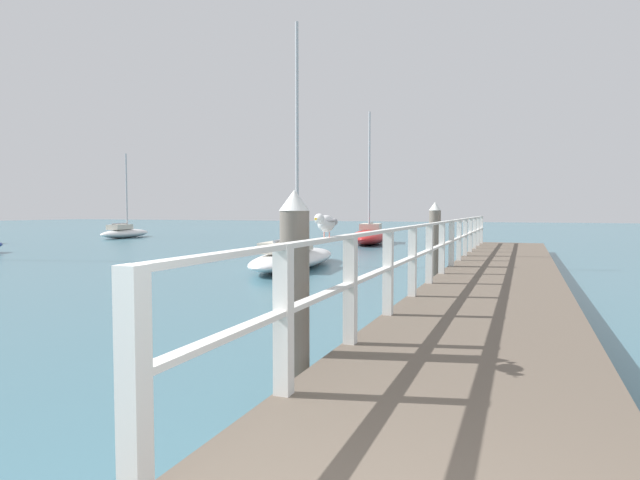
{
  "coord_description": "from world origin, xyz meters",
  "views": [
    {
      "loc": [
        0.48,
        -1.17,
        1.73
      ],
      "look_at": [
        -3.72,
        10.0,
        1.08
      ],
      "focal_mm": 30.5,
      "sensor_mm": 36.0,
      "label": 1
    }
  ],
  "objects_px": {
    "dock_piling_near": "(295,290)",
    "dock_piling_far": "(435,241)",
    "boat_1": "(370,235)",
    "seagull_foreground": "(326,223)",
    "boat_0": "(125,232)",
    "boat_3": "(294,256)"
  },
  "relations": [
    {
      "from": "dock_piling_near",
      "to": "dock_piling_far",
      "type": "distance_m",
      "value": 8.59
    },
    {
      "from": "dock_piling_near",
      "to": "boat_1",
      "type": "distance_m",
      "value": 22.99
    },
    {
      "from": "seagull_foreground",
      "to": "boat_0",
      "type": "bearing_deg",
      "value": -46.47
    },
    {
      "from": "boat_0",
      "to": "boat_1",
      "type": "height_order",
      "value": "boat_1"
    },
    {
      "from": "boat_3",
      "to": "dock_piling_far",
      "type": "bearing_deg",
      "value": -26.74
    },
    {
      "from": "dock_piling_far",
      "to": "boat_0",
      "type": "bearing_deg",
      "value": 146.52
    },
    {
      "from": "dock_piling_near",
      "to": "boat_1",
      "type": "bearing_deg",
      "value": 103.64
    },
    {
      "from": "dock_piling_far",
      "to": "boat_0",
      "type": "distance_m",
      "value": 25.61
    },
    {
      "from": "dock_piling_far",
      "to": "boat_1",
      "type": "distance_m",
      "value": 14.79
    },
    {
      "from": "dock_piling_far",
      "to": "boat_0",
      "type": "relative_size",
      "value": 0.37
    },
    {
      "from": "boat_1",
      "to": "dock_piling_far",
      "type": "bearing_deg",
      "value": 101.36
    },
    {
      "from": "dock_piling_near",
      "to": "seagull_foreground",
      "type": "xyz_separation_m",
      "value": [
        0.38,
        -0.18,
        0.65
      ]
    },
    {
      "from": "dock_piling_near",
      "to": "boat_3",
      "type": "bearing_deg",
      "value": 113.47
    },
    {
      "from": "dock_piling_near",
      "to": "boat_1",
      "type": "height_order",
      "value": "boat_1"
    },
    {
      "from": "dock_piling_near",
      "to": "boat_3",
      "type": "distance_m",
      "value": 11.24
    },
    {
      "from": "seagull_foreground",
      "to": "boat_3",
      "type": "distance_m",
      "value": 11.61
    },
    {
      "from": "dock_piling_near",
      "to": "boat_3",
      "type": "relative_size",
      "value": 0.26
    },
    {
      "from": "boat_1",
      "to": "boat_3",
      "type": "height_order",
      "value": "boat_3"
    },
    {
      "from": "boat_0",
      "to": "boat_3",
      "type": "distance_m",
      "value": 20.95
    },
    {
      "from": "dock_piling_far",
      "to": "boat_1",
      "type": "relative_size",
      "value": 0.29
    },
    {
      "from": "boat_3",
      "to": "boat_1",
      "type": "bearing_deg",
      "value": 88.66
    },
    {
      "from": "seagull_foreground",
      "to": "boat_1",
      "type": "relative_size",
      "value": 0.07
    }
  ]
}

